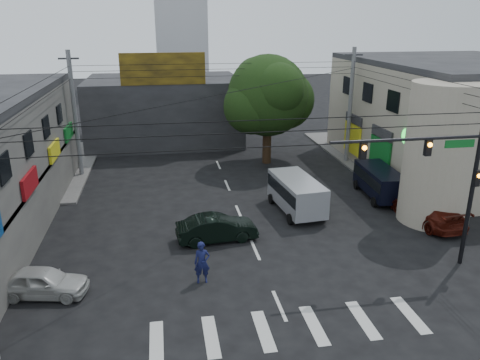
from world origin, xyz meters
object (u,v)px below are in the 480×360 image
object	(u,v)px
dark_sedan	(217,228)
silver_minivan	(296,196)
white_compact	(43,282)
maroon_sedan	(428,210)
navy_van	(379,183)
street_tree	(268,96)
traffic_gantry	(442,170)
traffic_officer	(202,263)
utility_pole_far_left	(75,115)
utility_pole_far_right	(350,107)

from	to	relation	value
dark_sedan	silver_minivan	world-z (taller)	silver_minivan
white_compact	maroon_sedan	xyz separation A→B (m)	(20.20, 4.25, 0.11)
maroon_sedan	navy_van	distance (m)	4.43
street_tree	white_compact	xyz separation A→B (m)	(-13.70, -17.54, -4.83)
traffic_gantry	traffic_officer	bearing A→B (deg)	177.90
silver_minivan	navy_van	world-z (taller)	silver_minivan
utility_pole_far_left	maroon_sedan	world-z (taller)	utility_pole_far_left
white_compact	silver_minivan	world-z (taller)	silver_minivan
traffic_gantry	utility_pole_far_right	xyz separation A→B (m)	(2.68, 17.00, -0.23)
utility_pole_far_right	silver_minivan	distance (m)	12.31
street_tree	traffic_officer	size ratio (longest dim) A/B	4.47
utility_pole_far_right	silver_minivan	size ratio (longest dim) A/B	1.81
silver_minivan	utility_pole_far_left	bearing A→B (deg)	50.26
utility_pole_far_right	navy_van	size ratio (longest dim) A/B	1.86
street_tree	traffic_gantry	bearing A→B (deg)	-78.01
navy_van	traffic_officer	distance (m)	15.19
utility_pole_far_left	dark_sedan	xyz separation A→B (m)	(8.71, -12.56, -3.90)
traffic_gantry	silver_minivan	size ratio (longest dim) A/B	1.42
maroon_sedan	white_compact	bearing A→B (deg)	6.64
traffic_gantry	utility_pole_far_left	world-z (taller)	utility_pole_far_left
utility_pole_far_left	street_tree	bearing A→B (deg)	3.95
utility_pole_far_left	maroon_sedan	distance (m)	24.64
utility_pole_far_left	traffic_officer	bearing A→B (deg)	-65.54
dark_sedan	traffic_gantry	bearing A→B (deg)	-120.31
street_tree	utility_pole_far_left	bearing A→B (deg)	-176.05
dark_sedan	white_compact	xyz separation A→B (m)	(-7.91, -3.99, -0.06)
street_tree	navy_van	size ratio (longest dim) A/B	1.76
white_compact	street_tree	bearing A→B (deg)	-27.14
dark_sedan	street_tree	bearing A→B (deg)	-28.61
dark_sedan	maroon_sedan	size ratio (longest dim) A/B	0.82
utility_pole_far_left	traffic_officer	xyz separation A→B (m)	(7.56, -16.61, -3.63)
utility_pole_far_right	silver_minivan	bearing A→B (deg)	-126.61
dark_sedan	traffic_officer	distance (m)	4.22
dark_sedan	traffic_officer	world-z (taller)	traffic_officer
traffic_officer	traffic_gantry	bearing A→B (deg)	-1.06
street_tree	utility_pole_far_right	world-z (taller)	utility_pole_far_right
traffic_gantry	silver_minivan	world-z (taller)	traffic_gantry
utility_pole_far_left	maroon_sedan	xyz separation A→B (m)	(21.00, -12.29, -3.85)
maroon_sedan	utility_pole_far_right	bearing A→B (deg)	-95.23
traffic_gantry	utility_pole_far_left	distance (m)	25.00
utility_pole_far_left	silver_minivan	world-z (taller)	utility_pole_far_left
traffic_gantry	white_compact	distance (m)	18.03
white_compact	maroon_sedan	bearing A→B (deg)	-67.27
navy_van	traffic_officer	world-z (taller)	traffic_officer
utility_pole_far_left	silver_minivan	distance (m)	17.24
utility_pole_far_left	silver_minivan	bearing A→B (deg)	-34.11
utility_pole_far_right	maroon_sedan	size ratio (longest dim) A/B	1.72
maroon_sedan	traffic_officer	xyz separation A→B (m)	(-13.44, -4.31, 0.22)
traffic_gantry	utility_pole_far_left	xyz separation A→B (m)	(-18.32, 17.00, -0.23)
traffic_gantry	utility_pole_far_right	distance (m)	17.21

